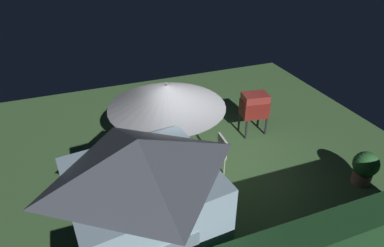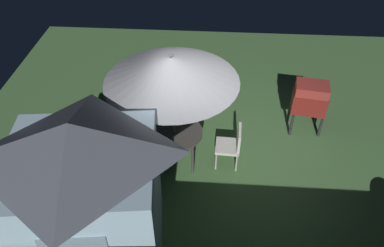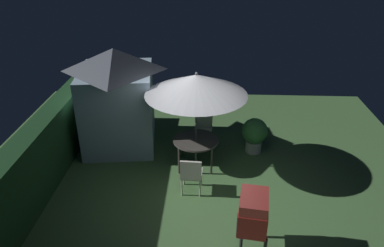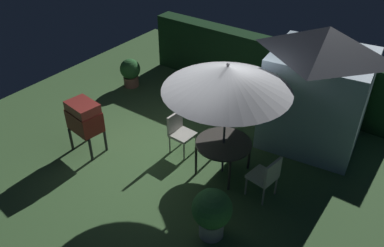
% 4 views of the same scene
% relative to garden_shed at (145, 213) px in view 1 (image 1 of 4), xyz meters
% --- Properties ---
extents(ground_plane, '(11.00, 11.00, 0.00)m').
position_rel_garden_shed_xyz_m(ground_plane, '(-1.83, -2.21, -1.36)').
color(ground_plane, '#47703D').
extents(garden_shed, '(2.31, 2.14, 2.68)m').
position_rel_garden_shed_xyz_m(garden_shed, '(0.00, 0.00, 0.00)').
color(garden_shed, '#9EBCD1').
rests_on(garden_shed, ground).
extents(patio_table, '(1.11, 1.11, 0.73)m').
position_rel_garden_shed_xyz_m(patio_table, '(-1.00, -2.09, -0.70)').
color(patio_table, '#47423D').
rests_on(patio_table, ground).
extents(patio_umbrella, '(2.36, 2.36, 2.44)m').
position_rel_garden_shed_xyz_m(patio_umbrella, '(-1.00, -2.09, 0.78)').
color(patio_umbrella, '#4C4C51').
rests_on(patio_umbrella, ground).
extents(bbq_grill, '(0.76, 0.60, 1.20)m').
position_rel_garden_shed_xyz_m(bbq_grill, '(-3.75, -3.19, -0.51)').
color(bbq_grill, maroon).
rests_on(bbq_grill, ground).
extents(chair_near_shed, '(0.49, 0.48, 0.90)m').
position_rel_garden_shed_xyz_m(chair_near_shed, '(-2.14, -2.04, -0.84)').
color(chair_near_shed, silver).
rests_on(chair_near_shed, ground).
extents(chair_far_side, '(0.53, 0.53, 0.90)m').
position_rel_garden_shed_xyz_m(chair_far_side, '(0.03, -2.25, -0.84)').
color(chair_far_side, silver).
rests_on(chair_far_side, ground).
extents(potted_plant_by_shed, '(0.68, 0.68, 0.95)m').
position_rel_garden_shed_xyz_m(potted_plant_by_shed, '(-0.28, -3.60, -0.82)').
color(potted_plant_by_shed, silver).
rests_on(potted_plant_by_shed, ground).
extents(potted_plant_by_grill, '(0.56, 0.56, 0.80)m').
position_rel_garden_shed_xyz_m(potted_plant_by_grill, '(-5.03, -0.47, -0.93)').
color(potted_plant_by_grill, '#936651').
rests_on(potted_plant_by_grill, ground).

